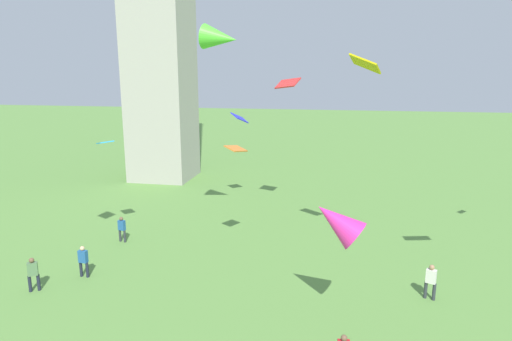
% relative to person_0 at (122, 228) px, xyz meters
% --- Properties ---
extents(person_0, '(0.50, 0.33, 1.62)m').
position_rel_person_0_xyz_m(person_0, '(0.00, 0.00, 0.00)').
color(person_0, '#2D3338').
rests_on(person_0, ground_plane).
extents(person_2, '(0.52, 0.28, 1.68)m').
position_rel_person_0_xyz_m(person_2, '(0.33, -4.85, 0.03)').
color(person_2, '#1E2333').
rests_on(person_2, ground_plane).
extents(person_3, '(0.52, 0.45, 1.72)m').
position_rel_person_0_xyz_m(person_3, '(-1.19, -6.68, 0.05)').
color(person_3, '#1E2333').
rests_on(person_3, ground_plane).
extents(person_5, '(0.51, 0.41, 1.72)m').
position_rel_person_0_xyz_m(person_5, '(17.48, -3.97, 0.05)').
color(person_5, '#2D3338').
rests_on(person_5, ground_plane).
extents(kite_flying_1, '(1.31, 1.61, 0.89)m').
position_rel_person_0_xyz_m(kite_flying_1, '(5.64, 8.45, 6.06)').
color(kite_flying_1, '#2A2EE1').
extents(kite_flying_2, '(2.33, 1.73, 1.65)m').
position_rel_person_0_xyz_m(kite_flying_2, '(6.24, 1.03, 11.31)').
color(kite_flying_2, '#4FCB32').
extents(kite_flying_3, '(1.79, 1.62, 0.78)m').
position_rel_person_0_xyz_m(kite_flying_3, '(9.52, 6.00, 8.71)').
color(kite_flying_3, red).
extents(kite_flying_5, '(1.20, 1.41, 0.44)m').
position_rel_person_0_xyz_m(kite_flying_5, '(7.54, -0.97, 5.40)').
color(kite_flying_5, orange).
extents(kite_flying_7, '(2.48, 1.73, 2.13)m').
position_rel_person_0_xyz_m(kite_flying_7, '(13.08, -7.23, 3.75)').
color(kite_flying_7, '#EE2C97').
extents(kite_flying_8, '(1.40, 1.44, 0.32)m').
position_rel_person_0_xyz_m(kite_flying_8, '(-0.82, 0.23, 5.31)').
color(kite_flying_8, '#2BA6EE').
extents(kite_flying_9, '(1.60, 1.59, 1.02)m').
position_rel_person_0_xyz_m(kite_flying_9, '(14.12, -1.39, 9.85)').
color(kite_flying_9, gold).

